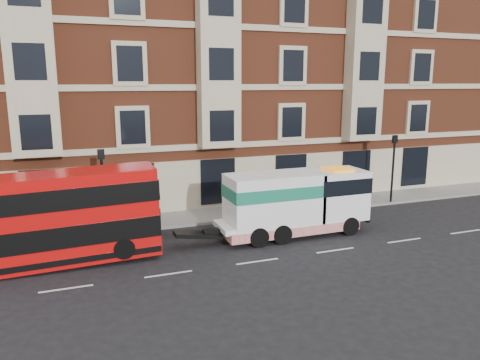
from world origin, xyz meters
The scene contains 7 objects.
ground centered at (0.00, 0.00, 0.00)m, with size 120.00×120.00×0.00m, color black.
sidewalk centered at (0.00, 7.50, 0.07)m, with size 90.00×3.00×0.15m, color slate.
victorian_terrace centered at (0.50, 15.00, 10.07)m, with size 45.00×12.00×20.40m.
lamp_post_west centered at (-6.00, 6.20, 2.68)m, with size 0.35×0.15×4.35m.
lamp_post_east centered at (12.00, 6.20, 2.68)m, with size 0.35×0.15×4.35m.
double_decker_bus centered at (-8.92, 2.73, 2.14)m, with size 9.96×2.28×4.03m.
tow_truck centered at (3.13, 2.73, 1.76)m, with size 7.97×2.36×3.32m.
Camera 1 is at (-7.56, -18.07, 7.85)m, focal length 35.00 mm.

